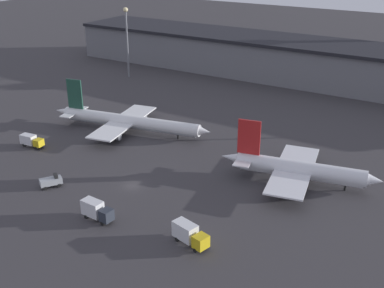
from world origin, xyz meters
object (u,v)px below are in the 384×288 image
(service_vehicle_0, at_px, (189,234))
(service_vehicle_1, at_px, (96,210))
(airplane_0, at_px, (128,121))
(service_vehicle_2, at_px, (51,181))
(airplane_1, at_px, (298,169))
(service_vehicle_3, at_px, (31,140))

(service_vehicle_0, relative_size, service_vehicle_1, 1.11)
(airplane_0, distance_m, service_vehicle_1, 46.00)
(service_vehicle_0, relative_size, service_vehicle_2, 1.48)
(airplane_1, bearing_deg, airplane_0, 163.95)
(airplane_0, xyz_separation_m, service_vehicle_0, (43.31, -36.81, -0.97))
(service_vehicle_2, bearing_deg, service_vehicle_1, -73.57)
(airplane_1, xyz_separation_m, service_vehicle_3, (-66.33, -17.44, -1.55))
(service_vehicle_2, distance_m, service_vehicle_3, 24.57)
(service_vehicle_2, bearing_deg, airplane_1, -24.61)
(service_vehicle_2, height_order, service_vehicle_3, service_vehicle_3)
(airplane_0, distance_m, service_vehicle_3, 26.43)
(airplane_0, relative_size, airplane_1, 1.34)
(service_vehicle_1, xyz_separation_m, service_vehicle_3, (-38.57, 17.63, -0.30))
(service_vehicle_1, height_order, service_vehicle_3, service_vehicle_1)
(airplane_1, height_order, service_vehicle_3, airplane_1)
(service_vehicle_0, height_order, service_vehicle_3, service_vehicle_0)
(airplane_0, xyz_separation_m, service_vehicle_2, (6.06, -34.62, -1.73))
(airplane_1, distance_m, service_vehicle_3, 68.60)
(airplane_1, height_order, service_vehicle_0, airplane_1)
(service_vehicle_3, bearing_deg, service_vehicle_0, -19.69)
(airplane_1, relative_size, service_vehicle_2, 6.84)
(airplane_1, xyz_separation_m, service_vehicle_0, (-8.13, -32.45, -1.25))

